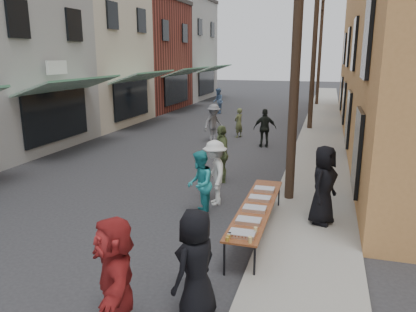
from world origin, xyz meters
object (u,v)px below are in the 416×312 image
Objects in this scene: guest_front_a at (196,266)px; guest_front_c at (200,184)px; utility_pole_far at (320,50)px; server at (323,185)px; utility_pole_near at (297,39)px; serving_table at (257,207)px; catering_tray_sausage at (242,234)px; utility_pole_mid at (314,47)px.

guest_front_c is at bearing -143.76° from guest_front_a.
utility_pole_far is at bearing -162.27° from guest_front_a.
server is (1.83, 4.28, 0.15)m from guest_front_a.
server is at bearing -59.87° from utility_pole_near.
utility_pole_near is at bearing 117.72° from guest_front_c.
utility_pole_near is 2.25× the size of serving_table.
utility_pole_near is 3.90m from server.
serving_table is at bearing 90.00° from catering_tray_sausage.
guest_front_a is (-0.40, -1.61, 0.13)m from catering_tray_sausage.
server reaches higher than serving_table.
utility_pole_near is at bearing 79.18° from serving_table.
serving_table is at bearing -167.53° from guest_front_a.
catering_tray_sausage is (-0.00, -1.65, 0.08)m from serving_table.
utility_pole_mid reaches higher than catering_tray_sausage.
guest_front_c is at bearing 115.40° from server.
guest_front_a is at bearing 178.84° from server.
guest_front_c is (-1.24, 4.10, -0.05)m from guest_front_a.
guest_front_a reaches higher than catering_tray_sausage.
guest_front_a is (-0.40, -3.26, 0.21)m from serving_table.
utility_pole_far is (0.00, 12.00, 0.00)m from utility_pole_mid.
utility_pole_near is at bearing -169.24° from guest_front_a.
server is at bearing 61.80° from catering_tray_sausage.
guest_front_c is (-2.14, -25.78, -3.63)m from utility_pole_far.
utility_pole_near is at bearing -90.00° from utility_pole_far.
guest_front_c is (-2.14, -13.78, -3.63)m from utility_pole_mid.
utility_pole_far is 26.89m from serving_table.
guest_front_c is 3.08m from server.
utility_pole_far is at bearing 163.11° from guest_front_c.
guest_front_a is 0.95× the size of server.
utility_pole_near is at bearing 52.12° from server.
guest_front_a is (-0.90, -17.88, -3.58)m from utility_pole_mid.
serving_table is at bearing 50.85° from guest_front_c.
serving_table is (-0.50, -14.62, -3.79)m from utility_pole_mid.
utility_pole_near is 24.00m from utility_pole_far.
catering_tray_sausage is at bearing 173.79° from server.
utility_pole_far reaches higher than catering_tray_sausage.
serving_table is 2.17× the size of guest_front_a.
catering_tray_sausage is (-0.50, -16.27, -3.71)m from utility_pole_mid.
guest_front_a is at bearing 4.63° from guest_front_c.
utility_pole_far is at bearing 90.00° from utility_pole_mid.
catering_tray_sausage is (-0.50, -28.27, -3.71)m from utility_pole_far.
utility_pole_mid is at bearing 25.90° from server.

